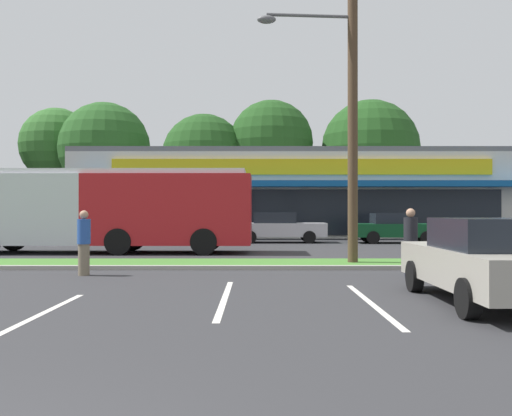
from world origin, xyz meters
TOP-DOWN VIEW (x-y plane):
  - grass_median at (0.00, 14.00)m, footprint 56.00×2.20m
  - curb_lip at (0.00, 12.78)m, footprint 56.00×0.24m
  - parking_stripe_1 at (-1.14, 5.64)m, footprint 0.12×4.80m
  - parking_stripe_2 at (1.73, 7.64)m, footprint 0.12×4.80m
  - parking_stripe_3 at (4.40, 7.03)m, footprint 0.12×4.80m
  - storefront_building at (5.02, 36.41)m, footprint 27.86×14.18m
  - tree_left at (-15.23, 46.73)m, footprint 6.49×6.49m
  - tree_mid_left at (-10.29, 43.95)m, footprint 7.54×7.54m
  - tree_mid at (-1.85, 42.32)m, footprint 6.71×6.71m
  - tree_mid_right at (3.55, 42.56)m, footprint 6.78×6.78m
  - tree_right at (11.61, 42.78)m, footprint 7.91×7.91m
  - utility_pole at (5.09, 13.81)m, footprint 3.04×2.40m
  - city_bus at (-3.67, 19.11)m, footprint 11.68×2.75m
  - car_0 at (9.40, 25.72)m, footprint 4.27×1.92m
  - car_1 at (6.43, 6.97)m, footprint 1.92×4.73m
  - car_3 at (3.47, 26.13)m, footprint 4.79×1.97m
  - pedestrian_near_bench at (-2.10, 11.41)m, footprint 0.34×0.34m
  - pedestrian_mid at (6.23, 11.14)m, footprint 0.35×0.35m

SIDE VIEW (x-z plane):
  - parking_stripe_1 at x=-1.14m, z-range 0.00..0.01m
  - parking_stripe_2 at x=1.73m, z-range 0.00..0.01m
  - parking_stripe_3 at x=4.40m, z-range 0.00..0.01m
  - grass_median at x=0.00m, z-range 0.00..0.12m
  - curb_lip at x=0.00m, z-range 0.00..0.12m
  - car_0 at x=9.40m, z-range 0.01..1.53m
  - car_1 at x=6.43m, z-range 0.01..1.55m
  - car_3 at x=3.47m, z-range 0.01..1.57m
  - pedestrian_near_bench at x=-2.10m, z-range 0.00..1.68m
  - pedestrian_mid at x=6.23m, z-range 0.00..1.73m
  - city_bus at x=-3.67m, z-range 0.14..3.39m
  - storefront_building at x=5.02m, z-range 0.00..5.45m
  - utility_pole at x=5.09m, z-range 0.35..10.74m
  - tree_mid at x=-1.85m, z-range 1.34..10.73m
  - tree_right at x=11.61m, z-range 1.35..11.97m
  - tree_mid_left at x=-10.29m, z-range 1.54..12.18m
  - tree_mid_right at x=3.55m, z-range 1.87..12.43m
  - tree_left at x=-15.23m, z-range 2.08..12.75m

